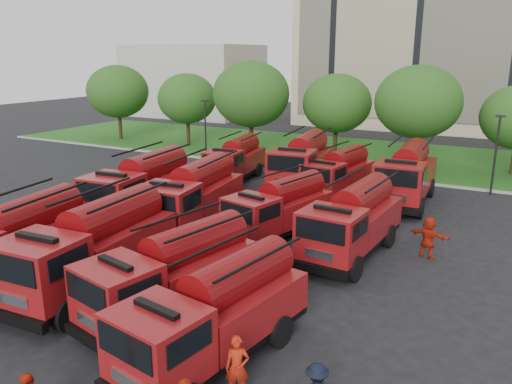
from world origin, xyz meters
TOP-DOWN VIEW (x-y plane):
  - ground at (0.00, 0.00)m, footprint 140.00×140.00m
  - lawn at (0.00, 26.00)m, footprint 70.00×16.00m
  - curb at (0.00, 17.90)m, footprint 70.00×0.30m
  - apartment_building at (2.00, 47.94)m, footprint 30.00×14.18m
  - side_building at (-30.00, 44.00)m, footprint 18.00×12.00m
  - tree_0 at (-24.00, 22.00)m, footprint 6.30×6.30m
  - tree_1 at (-16.00, 23.00)m, footprint 5.71×5.71m
  - tree_2 at (-8.00, 21.50)m, footprint 6.72×6.72m
  - tree_3 at (-1.00, 24.00)m, footprint 5.88×5.88m
  - tree_4 at (6.00, 22.50)m, footprint 6.55×6.55m
  - lamp_post_0 at (-10.00, 17.20)m, footprint 0.60×0.25m
  - lamp_post_1 at (12.00, 17.20)m, footprint 0.60×0.25m
  - fire_truck_0 at (-3.46, -5.83)m, footprint 3.51×7.59m
  - fire_truck_1 at (-0.36, -4.69)m, footprint 3.19×7.74m
  - fire_truck_2 at (3.47, -4.80)m, footprint 3.64×7.10m
  - fire_truck_3 at (6.20, -6.37)m, footprint 3.31×6.94m
  - fire_truck_4 at (-4.53, 2.95)m, footprint 3.50×7.99m
  - fire_truck_5 at (-1.10, 2.79)m, footprint 3.60×7.87m
  - fire_truck_6 at (3.32, 3.87)m, footprint 3.56×6.74m
  - fire_truck_7 at (7.19, 3.27)m, footprint 2.97×7.20m
  - fire_truck_8 at (-4.35, 12.60)m, footprint 3.19×6.88m
  - fire_truck_9 at (0.62, 13.04)m, footprint 3.67×8.11m
  - fire_truck_10 at (3.42, 12.27)m, footprint 3.00×6.72m
  - fire_truck_11 at (7.51, 12.75)m, footprint 3.13×7.82m
  - firefighter_4 at (-1.50, -1.75)m, footprint 0.96×0.77m
  - firefighter_5 at (10.26, 4.56)m, footprint 1.89×1.10m

SIDE VIEW (x-z plane):
  - ground at x=0.00m, z-range 0.00..0.00m
  - firefighter_4 at x=-1.50m, z-range -0.86..0.86m
  - firefighter_5 at x=10.26m, z-range -0.96..0.96m
  - lawn at x=0.00m, z-range 0.00..0.12m
  - curb at x=0.00m, z-range 0.00..0.14m
  - fire_truck_6 at x=3.32m, z-range 0.01..2.93m
  - fire_truck_10 at x=3.42m, z-range 0.01..2.97m
  - fire_truck_8 at x=-4.35m, z-range 0.01..3.03m
  - fire_truck_3 at x=6.20m, z-range 0.01..3.04m
  - fire_truck_2 at x=3.47m, z-range 0.01..3.10m
  - fire_truck_7 at x=7.19m, z-range 0.01..3.22m
  - fire_truck_0 at x=-3.46m, z-range 0.01..3.34m
  - fire_truck_1 at x=-0.36m, z-range 0.01..3.46m
  - fire_truck_5 at x=-1.10m, z-range 0.01..3.47m
  - fire_truck_11 at x=7.51m, z-range 0.01..3.52m
  - fire_truck_4 at x=-4.53m, z-range 0.01..3.54m
  - fire_truck_9 at x=0.62m, z-range 0.01..3.58m
  - lamp_post_0 at x=-10.00m, z-range 0.34..5.45m
  - lamp_post_1 at x=12.00m, z-range 0.34..5.45m
  - tree_1 at x=-16.00m, z-range 1.06..8.04m
  - tree_3 at x=-1.00m, z-range 1.09..8.28m
  - side_building at x=-30.00m, z-range 0.00..10.00m
  - tree_0 at x=-24.00m, z-range 1.17..8.87m
  - tree_4 at x=6.00m, z-range 1.21..9.23m
  - tree_2 at x=-8.00m, z-range 1.25..9.46m
  - apartment_building at x=2.00m, z-range 0.00..25.00m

